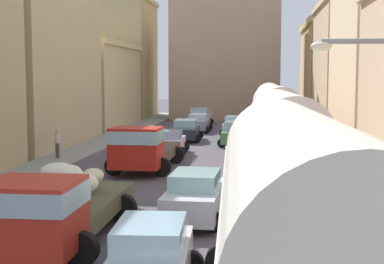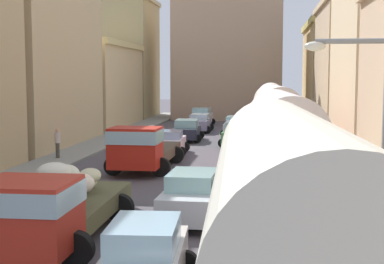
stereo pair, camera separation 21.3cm
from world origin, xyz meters
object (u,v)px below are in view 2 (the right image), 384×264
Objects in this scene: cargo_truck_1 at (143,147)px; pedestrian_1 at (57,142)px; car_4 at (144,259)px; parked_bus_0 at (287,222)px; streetlamp_near at (372,141)px; car_7 at (236,126)px; car_2 at (200,123)px; parked_bus_2 at (275,116)px; car_3 at (202,117)px; parked_bus_1 at (281,143)px; car_0 at (168,142)px; parked_bus_3 at (271,106)px; cargo_truck_0 at (52,206)px; car_6 at (236,134)px; car_5 at (192,196)px; car_1 at (187,130)px.

cargo_truck_1 is 3.86× the size of pedestrian_1.
cargo_truck_1 is at bearing 102.37° from car_4.
parked_bus_0 is 3.96m from car_4.
car_7 is at bearing 97.74° from streetlamp_near.
car_2 is (-5.76, 37.40, -1.51)m from parked_bus_0.
parked_bus_2 is at bearing 18.55° from pedestrian_1.
streetlamp_near reaches higher than car_3.
parked_bus_1 is 1.24× the size of cargo_truck_1.
car_2 is at bearing 94.59° from car_4.
car_0 is at bearing 88.31° from cargo_truck_1.
parked_bus_0 is 35.00m from car_7.
parked_bus_3 is 2.43× the size of car_2.
cargo_truck_0 is 23.86m from car_6.
car_2 is at bearing -85.02° from car_3.
car_6 reaches higher than car_5.
cargo_truck_1 is 1.86× the size of car_0.
parked_bus_0 is 24.66m from car_0.
car_0 is (-6.39, -0.77, -1.58)m from parked_bus_2.
car_1 is 1.04× the size of car_5.
car_4 is 20.39m from pedestrian_1.
parked_bus_1 reaches higher than car_4.
streetlamp_near is (1.69, -33.01, 1.08)m from parked_bus_3.
streetlamp_near is at bearing 55.51° from parked_bus_0.
car_7 is (3.41, 4.05, -0.00)m from car_1.
cargo_truck_1 is 6.27m from pedestrian_1.
parked_bus_3 reaches higher than car_2.
parked_bus_0 reaches higher than car_0.
car_4 is at bearing -42.19° from cargo_truck_0.
car_4 is at bearing -95.24° from parked_bus_3.
car_3 reaches higher than car_7.
parked_bus_1 is at bearing 43.00° from car_5.
parked_bus_2 is at bearing -89.33° from parked_bus_3.
car_7 is at bearing 105.34° from parked_bus_2.
parked_bus_0 is 24.61m from parked_bus_2.
parked_bus_0 is 1.36× the size of cargo_truck_0.
parked_bus_3 is at bearing 71.36° from car_6.
cargo_truck_0 reaches higher than car_1.
cargo_truck_0 is at bearing -101.52° from parked_bus_3.
car_7 is (3.55, 29.80, -0.41)m from cargo_truck_0.
car_6 reaches higher than car_2.
cargo_truck_0 is 1.81× the size of car_2.
car_5 is 15.13m from pedestrian_1.
parked_bus_3 is (-0.10, 24.46, 0.01)m from parked_bus_1.
car_2 is at bearing 88.25° from car_1.
car_6 is at bearing 98.11° from parked_bus_1.
car_3 reaches higher than car_0.
car_1 is at bearing 88.50° from cargo_truck_1.
cargo_truck_0 is (-6.24, -30.60, -1.11)m from parked_bus_3.
parked_bus_3 is 2.34× the size of car_1.
streetlamp_near is (1.83, 2.66, 1.09)m from parked_bus_0.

